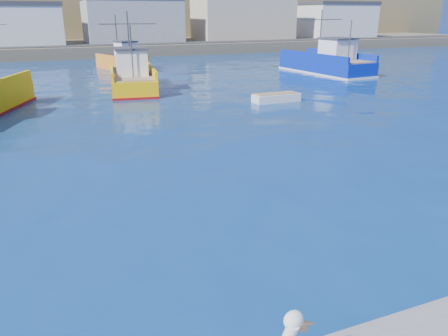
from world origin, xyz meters
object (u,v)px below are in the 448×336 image
at_px(boat_orange, 123,61).
at_px(skiff_far, 344,63).
at_px(skiff_mid, 276,98).
at_px(trawler_yellow_b, 132,78).
at_px(trawler_blue, 327,63).

relative_size(boat_orange, skiff_far, 1.99).
height_order(boat_orange, skiff_far, boat_orange).
xyz_separation_m(boat_orange, skiff_mid, (6.87, -23.47, -0.74)).
bearing_deg(skiff_far, trawler_yellow_b, -164.18).
bearing_deg(skiff_far, skiff_mid, -138.01).
relative_size(trawler_yellow_b, skiff_far, 2.65).
distance_m(boat_orange, skiff_mid, 24.46).
height_order(trawler_yellow_b, skiff_far, trawler_yellow_b).
height_order(trawler_yellow_b, skiff_mid, trawler_yellow_b).
bearing_deg(trawler_yellow_b, skiff_far, 15.82).
height_order(trawler_blue, boat_orange, trawler_blue).
bearing_deg(boat_orange, trawler_blue, -29.72).
xyz_separation_m(trawler_yellow_b, skiff_mid, (8.67, -9.31, -0.73)).
distance_m(skiff_mid, skiff_far, 25.68).
xyz_separation_m(trawler_blue, skiff_far, (6.16, 5.02, -0.79)).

